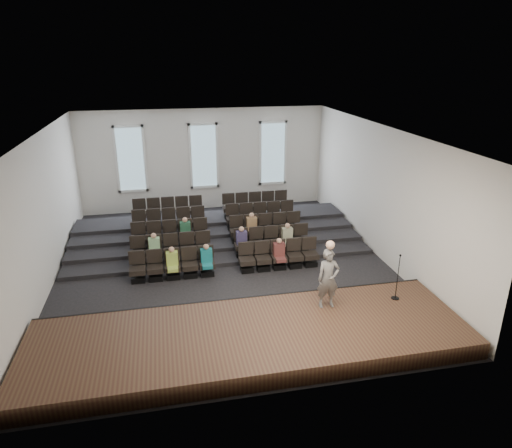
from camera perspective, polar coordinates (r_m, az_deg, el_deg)
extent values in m
plane|color=black|center=(17.15, -3.89, -5.25)|extent=(14.00, 14.00, 0.00)
cube|color=white|center=(15.64, -4.34, 11.51)|extent=(12.00, 14.00, 0.02)
cube|color=silver|center=(22.97, -6.53, 7.98)|extent=(12.00, 0.04, 5.00)
cube|color=silver|center=(9.87, 1.57, -9.60)|extent=(12.00, 0.04, 5.00)
cube|color=silver|center=(16.59, -25.16, 1.18)|extent=(0.04, 14.00, 5.00)
cube|color=silver|center=(17.98, 15.30, 3.83)|extent=(0.04, 14.00, 5.00)
cube|color=#48321F|center=(12.66, -0.58, -14.13)|extent=(11.80, 3.60, 0.50)
cube|color=black|center=(14.13, -1.99, -10.12)|extent=(11.80, 0.06, 0.52)
cube|color=black|center=(19.23, -4.87, -2.08)|extent=(11.80, 4.80, 0.15)
cube|color=black|center=(19.68, -5.07, -1.30)|extent=(11.80, 3.75, 0.30)
cube|color=black|center=(20.14, -5.26, -0.56)|extent=(11.80, 2.70, 0.45)
cube|color=black|center=(20.60, -5.44, 0.15)|extent=(11.80, 1.65, 0.60)
cube|color=black|center=(16.49, -14.49, -6.63)|extent=(0.47, 0.43, 0.20)
cube|color=black|center=(16.36, -14.58, -5.67)|extent=(0.55, 0.50, 0.19)
cube|color=black|center=(16.37, -14.69, -4.06)|extent=(0.55, 0.08, 0.50)
cube|color=black|center=(16.46, -12.39, -6.50)|extent=(0.47, 0.43, 0.20)
cube|color=black|center=(16.33, -12.48, -5.53)|extent=(0.55, 0.50, 0.19)
cube|color=black|center=(16.34, -12.59, -3.92)|extent=(0.55, 0.08, 0.50)
cube|color=black|center=(16.45, -10.30, -6.35)|extent=(0.47, 0.43, 0.20)
cube|color=black|center=(16.32, -10.37, -5.38)|extent=(0.55, 0.50, 0.19)
cube|color=black|center=(16.34, -10.48, -3.77)|extent=(0.55, 0.08, 0.50)
cube|color=black|center=(16.47, -8.20, -6.19)|extent=(0.47, 0.43, 0.20)
cube|color=black|center=(16.33, -8.26, -5.22)|extent=(0.55, 0.50, 0.19)
cube|color=black|center=(16.35, -8.38, -3.61)|extent=(0.55, 0.08, 0.50)
cube|color=black|center=(16.50, -6.11, -6.03)|extent=(0.47, 0.43, 0.20)
cube|color=black|center=(16.37, -6.16, -5.06)|extent=(0.55, 0.50, 0.19)
cube|color=black|center=(16.38, -6.29, -3.46)|extent=(0.55, 0.08, 0.50)
cube|color=black|center=(16.68, -1.13, -5.61)|extent=(0.47, 0.43, 0.20)
cube|color=black|center=(16.54, -1.14, -4.65)|extent=(0.55, 0.50, 0.19)
cube|color=black|center=(16.56, -1.29, -3.06)|extent=(0.55, 0.08, 0.50)
cube|color=black|center=(16.78, 0.89, -5.43)|extent=(0.47, 0.43, 0.20)
cube|color=black|center=(16.65, 0.89, -4.47)|extent=(0.55, 0.50, 0.19)
cube|color=black|center=(16.67, 0.74, -2.89)|extent=(0.55, 0.08, 0.50)
cube|color=black|center=(16.91, 2.88, -5.24)|extent=(0.47, 0.43, 0.20)
cube|color=black|center=(16.78, 2.90, -4.29)|extent=(0.55, 0.50, 0.19)
cube|color=black|center=(16.80, 2.75, -2.72)|extent=(0.55, 0.08, 0.50)
cube|color=black|center=(17.06, 4.84, -5.05)|extent=(0.47, 0.43, 0.20)
cube|color=black|center=(16.93, 4.87, -4.10)|extent=(0.55, 0.50, 0.19)
cube|color=black|center=(16.95, 4.71, -2.55)|extent=(0.55, 0.08, 0.50)
cube|color=black|center=(17.23, 6.76, -4.86)|extent=(0.47, 0.43, 0.20)
cube|color=black|center=(17.10, 6.81, -3.92)|extent=(0.55, 0.50, 0.19)
cube|color=black|center=(17.12, 6.64, -2.39)|extent=(0.55, 0.08, 0.50)
cube|color=black|center=(17.37, -14.42, -4.63)|extent=(0.47, 0.43, 0.20)
cube|color=black|center=(17.25, -14.51, -3.70)|extent=(0.55, 0.50, 0.19)
cube|color=black|center=(17.28, -14.60, -2.18)|extent=(0.55, 0.08, 0.50)
cube|color=black|center=(17.34, -12.44, -4.50)|extent=(0.47, 0.43, 0.20)
cube|color=black|center=(17.22, -12.52, -3.56)|extent=(0.55, 0.50, 0.19)
cube|color=black|center=(17.25, -12.62, -2.04)|extent=(0.55, 0.08, 0.50)
cube|color=black|center=(17.34, -10.45, -4.36)|extent=(0.47, 0.43, 0.20)
cube|color=black|center=(17.21, -10.52, -3.42)|extent=(0.55, 0.50, 0.19)
cube|color=black|center=(17.24, -10.63, -1.90)|extent=(0.55, 0.08, 0.50)
cube|color=black|center=(17.35, -8.47, -4.21)|extent=(0.47, 0.43, 0.20)
cube|color=black|center=(17.22, -8.53, -3.28)|extent=(0.55, 0.50, 0.19)
cube|color=black|center=(17.26, -8.64, -1.76)|extent=(0.55, 0.08, 0.50)
cube|color=black|center=(17.38, -6.50, -4.06)|extent=(0.47, 0.43, 0.20)
cube|color=black|center=(17.26, -6.54, -3.13)|extent=(0.55, 0.50, 0.19)
cube|color=black|center=(17.29, -6.66, -1.61)|extent=(0.55, 0.08, 0.50)
cube|color=black|center=(17.55, -1.77, -3.69)|extent=(0.47, 0.43, 0.20)
cube|color=black|center=(17.42, -1.78, -2.76)|extent=(0.55, 0.50, 0.19)
cube|color=black|center=(17.46, -1.92, -1.25)|extent=(0.55, 0.08, 0.50)
cube|color=black|center=(17.65, 0.15, -3.53)|extent=(0.47, 0.43, 0.20)
cube|color=black|center=(17.53, 0.15, -2.60)|extent=(0.55, 0.50, 0.19)
cube|color=black|center=(17.56, 0.01, -1.11)|extent=(0.55, 0.08, 0.50)
cube|color=black|center=(17.77, 2.05, -3.36)|extent=(0.47, 0.43, 0.20)
cube|color=black|center=(17.65, 2.06, -2.44)|extent=(0.55, 0.50, 0.19)
cube|color=black|center=(17.68, 1.91, -0.96)|extent=(0.55, 0.08, 0.50)
cube|color=black|center=(17.91, 3.91, -3.20)|extent=(0.47, 0.43, 0.20)
cube|color=black|center=(17.79, 3.94, -2.29)|extent=(0.55, 0.50, 0.19)
cube|color=black|center=(17.83, 3.79, -0.81)|extent=(0.55, 0.08, 0.50)
cube|color=black|center=(18.08, 5.75, -3.03)|extent=(0.47, 0.43, 0.20)
cube|color=black|center=(17.95, 5.78, -2.13)|extent=(0.55, 0.50, 0.19)
cube|color=black|center=(17.99, 5.63, -0.67)|extent=(0.55, 0.08, 0.50)
cube|color=black|center=(18.27, -14.36, -2.83)|extent=(0.47, 0.42, 0.20)
cube|color=black|center=(18.15, -14.44, -1.93)|extent=(0.55, 0.50, 0.19)
cube|color=black|center=(18.20, -14.53, -0.49)|extent=(0.55, 0.08, 0.50)
cube|color=black|center=(18.24, -12.48, -2.70)|extent=(0.47, 0.42, 0.20)
cube|color=black|center=(18.13, -12.55, -1.80)|extent=(0.55, 0.50, 0.19)
cube|color=black|center=(18.17, -12.65, -0.35)|extent=(0.55, 0.08, 0.50)
cube|color=black|center=(18.24, -10.59, -2.56)|extent=(0.47, 0.42, 0.20)
cube|color=black|center=(18.12, -10.66, -1.66)|extent=(0.55, 0.50, 0.19)
cube|color=black|center=(18.17, -10.76, -0.22)|extent=(0.55, 0.08, 0.50)
cube|color=black|center=(18.25, -8.71, -2.43)|extent=(0.47, 0.42, 0.20)
cube|color=black|center=(18.13, -8.77, -1.53)|extent=(0.55, 0.50, 0.19)
cube|color=black|center=(18.18, -8.88, -0.08)|extent=(0.55, 0.08, 0.50)
cube|color=black|center=(18.28, -6.84, -2.29)|extent=(0.47, 0.42, 0.20)
cube|color=black|center=(18.16, -6.88, -1.39)|extent=(0.55, 0.50, 0.19)
cube|color=black|center=(18.21, -6.99, 0.05)|extent=(0.55, 0.08, 0.50)
cube|color=black|center=(18.44, -2.35, -1.95)|extent=(0.47, 0.42, 0.20)
cube|color=black|center=(18.32, -2.36, -1.05)|extent=(0.55, 0.50, 0.19)
cube|color=black|center=(18.37, -2.49, 0.37)|extent=(0.55, 0.08, 0.50)
cube|color=black|center=(18.54, -0.52, -1.80)|extent=(0.47, 0.42, 0.20)
cube|color=black|center=(18.42, -0.52, -0.91)|extent=(0.55, 0.50, 0.19)
cube|color=black|center=(18.47, -0.65, 0.50)|extent=(0.55, 0.08, 0.50)
cube|color=black|center=(18.65, 1.29, -1.66)|extent=(0.47, 0.42, 0.20)
cube|color=black|center=(18.54, 1.30, -0.77)|extent=(0.55, 0.50, 0.19)
cube|color=black|center=(18.58, 1.16, 0.63)|extent=(0.55, 0.08, 0.50)
cube|color=black|center=(18.79, 3.07, -1.52)|extent=(0.47, 0.42, 0.20)
cube|color=black|center=(18.67, 3.09, -0.64)|extent=(0.55, 0.50, 0.19)
cube|color=black|center=(18.72, 2.95, 0.76)|extent=(0.55, 0.08, 0.50)
cube|color=black|center=(18.94, 4.83, -1.38)|extent=(0.47, 0.42, 0.20)
cube|color=black|center=(18.83, 4.86, -0.50)|extent=(0.55, 0.50, 0.19)
cube|color=black|center=(18.87, 4.72, 0.88)|extent=(0.55, 0.08, 0.50)
cube|color=black|center=(19.19, -14.30, -1.19)|extent=(0.47, 0.42, 0.20)
cube|color=black|center=(19.08, -14.38, -0.33)|extent=(0.55, 0.50, 0.19)
cube|color=black|center=(19.14, -14.47, 1.04)|extent=(0.55, 0.08, 0.50)
cube|color=black|center=(19.16, -12.51, -1.07)|extent=(0.47, 0.42, 0.20)
cube|color=black|center=(19.05, -12.58, -0.20)|extent=(0.55, 0.50, 0.19)
cube|color=black|center=(19.11, -12.68, 1.17)|extent=(0.55, 0.08, 0.50)
cube|color=black|center=(19.15, -10.72, -0.94)|extent=(0.47, 0.42, 0.20)
cube|color=black|center=(19.05, -10.78, -0.07)|extent=(0.55, 0.50, 0.19)
cube|color=black|center=(19.11, -10.88, 1.30)|extent=(0.55, 0.08, 0.50)
cube|color=black|center=(19.17, -8.93, -0.81)|extent=(0.47, 0.42, 0.20)
cube|color=black|center=(19.06, -8.98, 0.06)|extent=(0.55, 0.50, 0.19)
cube|color=black|center=(19.12, -9.09, 1.42)|extent=(0.55, 0.08, 0.50)
cube|color=black|center=(19.20, -7.15, -0.68)|extent=(0.47, 0.42, 0.20)
cube|color=black|center=(19.09, -7.19, 0.19)|extent=(0.55, 0.50, 0.19)
cube|color=black|center=(19.15, -7.30, 1.55)|extent=(0.55, 0.08, 0.50)
cube|color=black|center=(19.35, -2.87, -0.37)|extent=(0.47, 0.42, 0.20)
cube|color=black|center=(19.24, -2.89, 0.49)|extent=(0.55, 0.50, 0.19)
cube|color=black|center=(19.30, -3.01, 1.85)|extent=(0.55, 0.08, 0.50)
cube|color=black|center=(19.44, -1.12, -0.24)|extent=(0.47, 0.42, 0.20)
cube|color=black|center=(19.33, -1.13, 0.62)|extent=(0.55, 0.50, 0.19)
cube|color=black|center=(19.39, -1.25, 1.96)|extent=(0.55, 0.08, 0.50)
cube|color=black|center=(19.55, 0.61, -0.11)|extent=(0.47, 0.42, 0.20)
cube|color=black|center=(19.44, 0.61, 0.74)|extent=(0.55, 0.50, 0.19)
cube|color=black|center=(19.50, 0.48, 2.08)|extent=(0.55, 0.08, 0.50)
cube|color=black|center=(19.68, 2.31, 0.01)|extent=(0.47, 0.42, 0.20)
cube|color=black|center=(19.57, 2.32, 0.86)|extent=(0.55, 0.50, 0.19)
cube|color=black|center=(19.63, 2.19, 2.19)|extent=(0.55, 0.08, 0.50)
cube|color=black|center=(19.83, 4.00, 0.14)|extent=(0.47, 0.42, 0.20)
cube|color=black|center=(19.72, 4.02, 0.98)|extent=(0.55, 0.50, 0.19)
cube|color=black|center=(19.78, 3.88, 2.30)|extent=(0.55, 0.08, 0.50)
cube|color=black|center=(20.12, -14.25, 0.29)|extent=(0.47, 0.42, 0.20)
cube|color=black|center=(20.02, -14.32, 1.12)|extent=(0.55, 0.50, 0.19)
cube|color=black|center=(20.09, -14.41, 2.42)|extent=(0.55, 0.08, 0.50)
cube|color=black|center=(20.09, -12.54, 0.41)|extent=(0.47, 0.42, 0.20)
cube|color=black|center=(19.99, -12.61, 1.25)|extent=(0.55, 0.50, 0.19)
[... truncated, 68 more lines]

